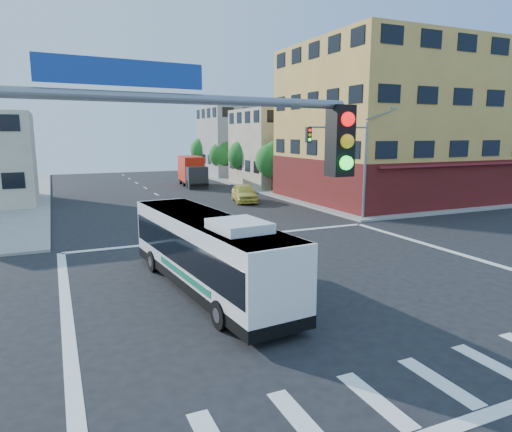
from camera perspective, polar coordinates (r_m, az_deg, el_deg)
name	(u,v)px	position (r m, az deg, el deg)	size (l,w,h in m)	color
ground	(311,283)	(19.50, 6.87, -8.33)	(120.00, 120.00, 0.00)	black
sidewalk_ne	(397,177)	(67.87, 17.24, 4.67)	(50.00, 50.00, 0.15)	gray
corner_building_ne	(395,137)	(45.27, 16.99, 9.47)	(18.10, 15.44, 14.00)	gold
building_east_near	(289,147)	(56.46, 4.11, 8.56)	(12.06, 10.06, 9.00)	#C2B294
building_east_far	(245,141)	(69.11, -1.42, 9.31)	(12.06, 10.06, 10.00)	#999994
signal_mast_ne	(347,151)	(32.37, 11.30, 7.94)	(7.91, 1.13, 8.07)	gray
signal_mast_sw	(107,245)	(5.35, -18.14, -3.51)	(7.91, 1.01, 8.07)	gray
street_tree_a	(273,158)	(48.79, 2.16, 7.23)	(3.60, 3.60, 5.53)	#3B2615
street_tree_b	(244,154)	(56.07, -1.47, 7.80)	(3.80, 3.80, 5.79)	#3B2615
street_tree_c	(222,153)	(63.54, -4.27, 7.81)	(3.40, 3.40, 5.29)	#3B2615
street_tree_d	(204,149)	(71.10, -6.48, 8.37)	(4.00, 4.00, 6.03)	#3B2615
transit_bus	(207,251)	(18.12, -6.15, -4.42)	(3.46, 11.36, 3.31)	black
box_truck	(192,172)	(54.81, -7.96, 5.48)	(2.98, 7.89, 3.47)	#232427
parked_car	(244,193)	(41.73, -1.47, 2.90)	(1.95, 4.85, 1.65)	#E1CF4E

